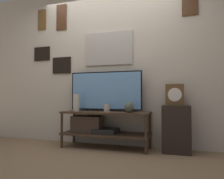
% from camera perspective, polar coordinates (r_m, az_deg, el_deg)
% --- Properties ---
extents(ground_plane, '(12.00, 12.00, 0.00)m').
position_cam_1_polar(ground_plane, '(3.24, -3.31, -15.99)').
color(ground_plane, '#846647').
extents(wall_back, '(6.40, 0.08, 2.70)m').
position_cam_1_polar(wall_back, '(3.70, -0.30, 6.98)').
color(wall_back, beige).
rests_on(wall_back, ground_plane).
extents(media_console, '(1.37, 0.46, 0.56)m').
position_cam_1_polar(media_console, '(3.46, -3.52, -9.12)').
color(media_console, '#422D1E').
rests_on(media_console, ground_plane).
extents(television, '(1.18, 0.05, 0.63)m').
position_cam_1_polar(television, '(3.50, -1.72, -0.33)').
color(television, black).
rests_on(television, media_console).
extents(vase_urn_stoneware, '(0.14, 0.14, 0.16)m').
position_cam_1_polar(vase_urn_stoneware, '(3.18, 4.46, -4.57)').
color(vase_urn_stoneware, '#4C5647').
rests_on(vase_urn_stoneware, media_console).
extents(vase_tall_ceramic, '(0.10, 0.10, 0.27)m').
position_cam_1_polar(vase_tall_ceramic, '(3.52, -9.31, -3.39)').
color(vase_tall_ceramic, beige).
rests_on(vase_tall_ceramic, media_console).
extents(candle_jar, '(0.09, 0.09, 0.12)m').
position_cam_1_polar(candle_jar, '(3.36, -1.35, -4.79)').
color(candle_jar, '#C1B29E').
rests_on(candle_jar, media_console).
extents(side_table, '(0.39, 0.34, 0.66)m').
position_cam_1_polar(side_table, '(3.29, 16.52, -9.80)').
color(side_table, black).
rests_on(side_table, ground_plane).
extents(mantel_clock, '(0.26, 0.11, 0.31)m').
position_cam_1_polar(mantel_clock, '(3.30, 16.09, -1.31)').
color(mantel_clock, brown).
rests_on(mantel_clock, side_table).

